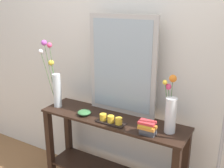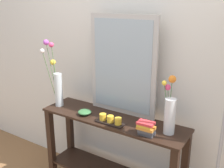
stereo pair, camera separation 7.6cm
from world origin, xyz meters
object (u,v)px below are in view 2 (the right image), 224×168
(console_table, at_px, (112,150))
(tall_vase_left, at_px, (57,82))
(mirror_leaning, at_px, (122,66))
(book_stack, at_px, (146,128))
(decorative_bowl, at_px, (85,112))
(vase_right, at_px, (170,112))
(candle_tray, at_px, (110,120))

(console_table, xyz_separation_m, tall_vase_left, (-0.59, -0.04, 0.54))
(mirror_leaning, relative_size, book_stack, 6.35)
(decorative_bowl, bearing_deg, tall_vase_left, 173.89)
(decorative_bowl, bearing_deg, vase_right, 6.68)
(tall_vase_left, bearing_deg, decorative_bowl, -6.11)
(tall_vase_left, height_order, book_stack, tall_vase_left)
(tall_vase_left, relative_size, decorative_bowl, 5.22)
(vase_right, height_order, book_stack, vase_right)
(console_table, xyz_separation_m, mirror_leaning, (0.01, 0.15, 0.74))
(console_table, xyz_separation_m, book_stack, (0.37, -0.11, 0.37))
(tall_vase_left, bearing_deg, candle_tray, -5.18)
(mirror_leaning, height_order, candle_tray, mirror_leaning)
(candle_tray, bearing_deg, vase_right, 13.11)
(mirror_leaning, height_order, decorative_bowl, mirror_leaning)
(candle_tray, relative_size, decorative_bowl, 2.06)
(vase_right, bearing_deg, candle_tray, -166.89)
(console_table, relative_size, candle_tray, 5.37)
(decorative_bowl, bearing_deg, mirror_leaning, 41.40)
(mirror_leaning, distance_m, candle_tray, 0.47)
(decorative_bowl, height_order, book_stack, book_stack)
(book_stack, bearing_deg, vase_right, 44.16)
(mirror_leaning, distance_m, vase_right, 0.57)
(console_table, height_order, mirror_leaning, mirror_leaning)
(vase_right, bearing_deg, book_stack, -135.84)
(tall_vase_left, relative_size, book_stack, 4.57)
(console_table, relative_size, tall_vase_left, 2.12)
(decorative_bowl, distance_m, book_stack, 0.61)
(tall_vase_left, distance_m, book_stack, 0.98)
(tall_vase_left, height_order, candle_tray, tall_vase_left)
(candle_tray, height_order, decorative_bowl, candle_tray)
(vase_right, xyz_separation_m, candle_tray, (-0.46, -0.11, -0.15))
(tall_vase_left, bearing_deg, vase_right, 2.57)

